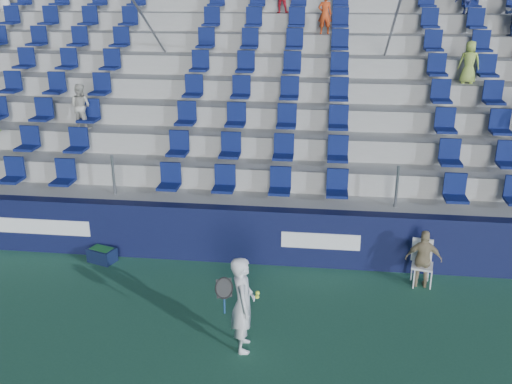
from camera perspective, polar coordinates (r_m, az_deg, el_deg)
ground at (r=9.55m, az=-3.34°, el=-15.53°), size 70.00×70.00×0.00m
sponsor_wall at (r=11.94m, az=-0.74°, el=-4.33°), size 24.00×0.32×1.20m
grandstand at (r=16.27m, az=1.62°, el=8.15°), size 24.00×8.17×6.63m
tennis_player at (r=9.15m, az=-1.33°, el=-11.13°), size 0.69×0.66×1.62m
line_judge_chair at (r=11.61m, az=16.27°, el=-6.44°), size 0.47×0.48×0.90m
line_judge at (r=11.45m, az=16.41°, el=-6.45°), size 0.71×0.35×1.17m
ball_bin at (r=12.53m, az=-15.14°, el=-6.02°), size 0.63×0.52×0.31m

